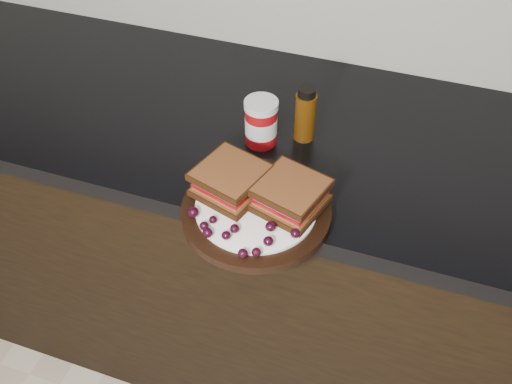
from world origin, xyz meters
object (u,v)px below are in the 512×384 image
at_px(plate, 256,211).
at_px(oil_bottle, 305,114).
at_px(condiment_jar, 261,122).
at_px(sandwich_left, 231,180).

height_order(plate, oil_bottle, oil_bottle).
relative_size(plate, oil_bottle, 2.24).
xyz_separation_m(plate, oil_bottle, (0.02, 0.25, 0.05)).
relative_size(condiment_jar, oil_bottle, 0.83).
bearing_deg(condiment_jar, sandwich_left, -89.32).
bearing_deg(oil_bottle, plate, -94.94).
distance_m(plate, condiment_jar, 0.22).
xyz_separation_m(plate, condiment_jar, (-0.06, 0.21, 0.04)).
relative_size(sandwich_left, condiment_jar, 1.13).
xyz_separation_m(plate, sandwich_left, (-0.06, 0.02, 0.04)).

